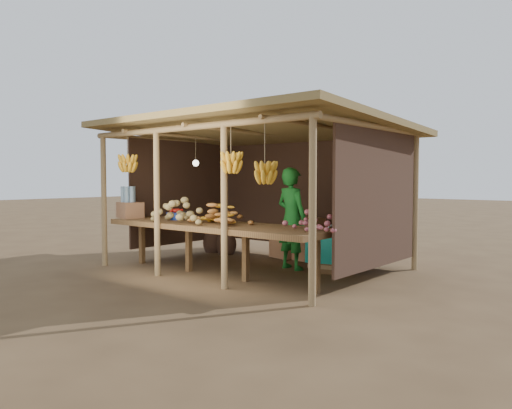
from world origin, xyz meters
The scene contains 13 objects.
ground centered at (0.00, 0.00, 0.00)m, with size 60.00×60.00×0.00m, color brown.
stall_structure centered at (-0.01, -0.18, 1.90)m, with size 4.70×3.50×2.43m.
counter centered at (0.00, -0.95, 0.74)m, with size 3.90×1.05×0.80m.
potato_heap centered at (-0.46, -1.18, 0.98)m, with size 1.07×0.64×0.37m, color olive, non-canonical shape.
sweet_potato_heap centered at (0.09, -0.92, 0.98)m, with size 0.92×0.55×0.36m, color #AA692B, non-canonical shape.
onion_heap centered at (1.70, -0.97, 0.98)m, with size 0.77×0.46×0.35m, color #AA535C, non-canonical shape.
banana_pile centered at (0.02, -0.81, 0.97)m, with size 0.60×0.36×0.35m, color yellow, non-canonical shape.
tomato_basin centered at (-1.02, -0.83, 0.87)m, with size 0.34×0.34×0.18m.
bottle_box centered at (-1.90, -1.12, 1.01)m, with size 0.50×0.43×0.54m.
vendor centered at (0.53, 0.27, 0.83)m, with size 0.60×0.40×1.66m, color #197224.
tarp_crate centered at (1.19, 0.49, 0.31)m, with size 0.76×0.69×0.76m.
carton_stack centered at (0.16, 1.06, 0.34)m, with size 1.08×0.49×0.76m.
burlap_sacks centered at (-1.58, 0.77, 0.24)m, with size 0.77×0.40×0.54m.
Camera 1 is at (5.27, -6.31, 1.48)m, focal length 35.00 mm.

